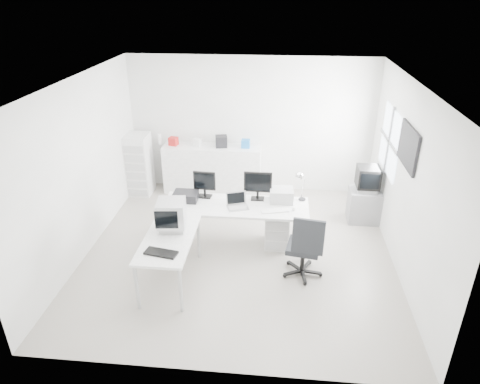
# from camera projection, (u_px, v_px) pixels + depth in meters

# --- Properties ---
(floor) EXTENTS (5.00, 5.00, 0.01)m
(floor) POSITION_uv_depth(u_px,v_px,m) (239.00, 251.00, 7.17)
(floor) COLOR beige
(floor) RESTS_ON ground
(ceiling) EXTENTS (5.00, 5.00, 0.01)m
(ceiling) POSITION_uv_depth(u_px,v_px,m) (239.00, 82.00, 5.94)
(ceiling) COLOR white
(ceiling) RESTS_ON back_wall
(back_wall) EXTENTS (5.00, 0.02, 2.80)m
(back_wall) POSITION_uv_depth(u_px,v_px,m) (251.00, 126.00, 8.79)
(back_wall) COLOR white
(back_wall) RESTS_ON floor
(left_wall) EXTENTS (0.02, 5.00, 2.80)m
(left_wall) POSITION_uv_depth(u_px,v_px,m) (82.00, 168.00, 6.77)
(left_wall) COLOR white
(left_wall) RESTS_ON floor
(right_wall) EXTENTS (0.02, 5.00, 2.80)m
(right_wall) POSITION_uv_depth(u_px,v_px,m) (406.00, 181.00, 6.34)
(right_wall) COLOR white
(right_wall) RESTS_ON floor
(window) EXTENTS (0.02, 1.20, 1.10)m
(window) POSITION_uv_depth(u_px,v_px,m) (389.00, 141.00, 7.32)
(window) COLOR white
(window) RESTS_ON right_wall
(wall_picture) EXTENTS (0.04, 0.90, 0.60)m
(wall_picture) POSITION_uv_depth(u_px,v_px,m) (408.00, 147.00, 6.21)
(wall_picture) COLOR black
(wall_picture) RESTS_ON right_wall
(main_desk) EXTENTS (2.40, 0.80, 0.75)m
(main_desk) POSITION_uv_depth(u_px,v_px,m) (236.00, 225.00, 7.21)
(main_desk) COLOR white
(main_desk) RESTS_ON floor
(side_desk) EXTENTS (0.70, 1.40, 0.75)m
(side_desk) POSITION_uv_depth(u_px,v_px,m) (170.00, 260.00, 6.30)
(side_desk) COLOR white
(side_desk) RESTS_ON floor
(drawer_pedestal) EXTENTS (0.40, 0.50, 0.60)m
(drawer_pedestal) POSITION_uv_depth(u_px,v_px,m) (277.00, 229.00, 7.22)
(drawer_pedestal) COLOR white
(drawer_pedestal) RESTS_ON floor
(inkjet_printer) EXTENTS (0.41, 0.32, 0.14)m
(inkjet_printer) POSITION_uv_depth(u_px,v_px,m) (186.00, 196.00, 7.17)
(inkjet_printer) COLOR black
(inkjet_printer) RESTS_ON main_desk
(lcd_monitor_small) EXTENTS (0.40, 0.25, 0.48)m
(lcd_monitor_small) POSITION_uv_depth(u_px,v_px,m) (205.00, 184.00, 7.21)
(lcd_monitor_small) COLOR black
(lcd_monitor_small) RESTS_ON main_desk
(lcd_monitor_large) EXTENTS (0.47, 0.19, 0.49)m
(lcd_monitor_large) POSITION_uv_depth(u_px,v_px,m) (258.00, 186.00, 7.13)
(lcd_monitor_large) COLOR black
(lcd_monitor_large) RESTS_ON main_desk
(laptop) EXTENTS (0.41, 0.42, 0.21)m
(laptop) POSITION_uv_depth(u_px,v_px,m) (238.00, 202.00, 6.90)
(laptop) COLOR #B7B7BA
(laptop) RESTS_ON main_desk
(white_keyboard) EXTENTS (0.46, 0.25, 0.02)m
(white_keyboard) POSITION_uv_depth(u_px,v_px,m) (275.00, 211.00, 6.85)
(white_keyboard) COLOR white
(white_keyboard) RESTS_ON main_desk
(white_mouse) EXTENTS (0.06, 0.06, 0.06)m
(white_mouse) POSITION_uv_depth(u_px,v_px,m) (294.00, 209.00, 6.85)
(white_mouse) COLOR white
(white_mouse) RESTS_ON main_desk
(laser_printer) EXTENTS (0.40, 0.35, 0.22)m
(laser_printer) POSITION_uv_depth(u_px,v_px,m) (281.00, 195.00, 7.12)
(laser_printer) COLOR #ABABAB
(laser_printer) RESTS_ON main_desk
(desk_lamp) EXTENTS (0.20, 0.20, 0.48)m
(desk_lamp) POSITION_uv_depth(u_px,v_px,m) (303.00, 187.00, 7.11)
(desk_lamp) COLOR silver
(desk_lamp) RESTS_ON main_desk
(crt_monitor) EXTENTS (0.40, 0.40, 0.42)m
(crt_monitor) POSITION_uv_depth(u_px,v_px,m) (172.00, 217.00, 6.26)
(crt_monitor) COLOR #B7B7BA
(crt_monitor) RESTS_ON side_desk
(black_keyboard) EXTENTS (0.47, 0.26, 0.03)m
(black_keyboard) POSITION_uv_depth(u_px,v_px,m) (161.00, 253.00, 5.77)
(black_keyboard) COLOR black
(black_keyboard) RESTS_ON side_desk
(office_chair) EXTENTS (0.72, 0.72, 1.08)m
(office_chair) POSITION_uv_depth(u_px,v_px,m) (304.00, 244.00, 6.38)
(office_chair) COLOR #26282B
(office_chair) RESTS_ON floor
(tv_cabinet) EXTENTS (0.57, 0.47, 0.63)m
(tv_cabinet) POSITION_uv_depth(u_px,v_px,m) (364.00, 205.00, 7.96)
(tv_cabinet) COLOR gray
(tv_cabinet) RESTS_ON floor
(crt_tv) EXTENTS (0.50, 0.48, 0.45)m
(crt_tv) POSITION_uv_depth(u_px,v_px,m) (368.00, 179.00, 7.72)
(crt_tv) COLOR black
(crt_tv) RESTS_ON tv_cabinet
(sideboard) EXTENTS (2.03, 0.51, 1.01)m
(sideboard) POSITION_uv_depth(u_px,v_px,m) (212.00, 169.00, 9.02)
(sideboard) COLOR white
(sideboard) RESTS_ON floor
(clutter_box_a) EXTENTS (0.20, 0.19, 0.17)m
(clutter_box_a) POSITION_uv_depth(u_px,v_px,m) (173.00, 141.00, 8.83)
(clutter_box_a) COLOR #B21A19
(clutter_box_a) RESTS_ON sideboard
(clutter_box_b) EXTENTS (0.19, 0.17, 0.15)m
(clutter_box_b) POSITION_uv_depth(u_px,v_px,m) (197.00, 142.00, 8.79)
(clutter_box_b) COLOR white
(clutter_box_b) RESTS_ON sideboard
(clutter_box_c) EXTENTS (0.27, 0.25, 0.23)m
(clutter_box_c) POSITION_uv_depth(u_px,v_px,m) (221.00, 141.00, 8.73)
(clutter_box_c) COLOR black
(clutter_box_c) RESTS_ON sideboard
(clutter_box_d) EXTENTS (0.17, 0.15, 0.17)m
(clutter_box_d) POSITION_uv_depth(u_px,v_px,m) (246.00, 144.00, 8.70)
(clutter_box_d) COLOR #1A68B7
(clutter_box_d) RESTS_ON sideboard
(clutter_bottle) EXTENTS (0.07, 0.07, 0.22)m
(clutter_bottle) POSITION_uv_depth(u_px,v_px,m) (160.00, 139.00, 8.88)
(clutter_bottle) COLOR white
(clutter_bottle) RESTS_ON sideboard
(filing_cabinet) EXTENTS (0.45, 0.54, 1.29)m
(filing_cabinet) POSITION_uv_depth(u_px,v_px,m) (140.00, 164.00, 8.89)
(filing_cabinet) COLOR white
(filing_cabinet) RESTS_ON floor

